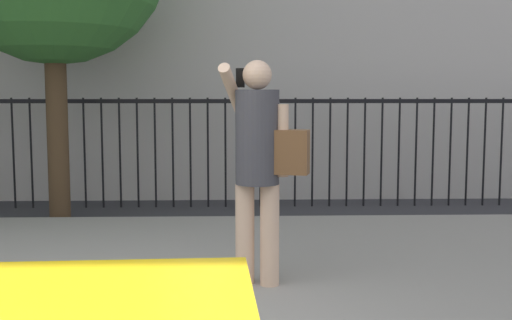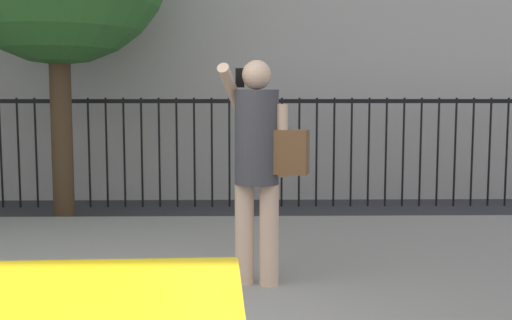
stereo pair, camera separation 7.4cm
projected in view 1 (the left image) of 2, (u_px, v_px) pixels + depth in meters
name	position (u px, v px, depth m)	size (l,w,h in m)	color
sidewalk	(118.00, 273.00, 5.53)	(28.00, 4.40, 0.15)	gray
iron_fence	(164.00, 138.00, 9.11)	(12.03, 0.04, 1.60)	black
pedestrian_on_phone	(260.00, 155.00, 4.85)	(0.71, 0.52, 1.75)	beige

